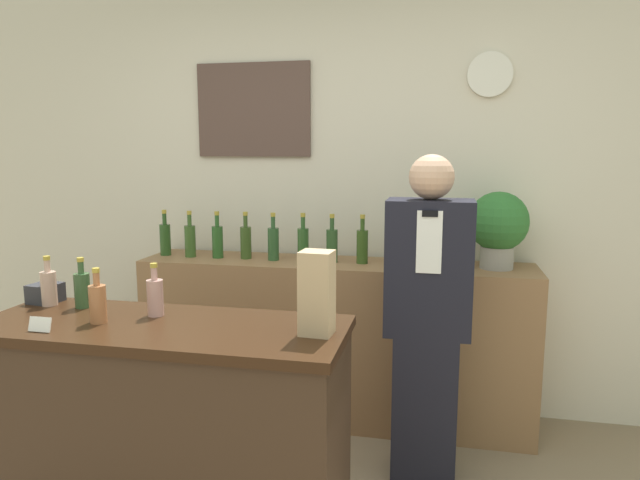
% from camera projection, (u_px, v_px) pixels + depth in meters
% --- Properties ---
extents(back_wall, '(5.20, 0.09, 2.70)m').
position_uv_depth(back_wall, '(334.00, 192.00, 3.56)').
color(back_wall, beige).
rests_on(back_wall, ground_plane).
extents(back_shelf, '(2.31, 0.44, 0.96)m').
position_uv_depth(back_shelf, '(334.00, 341.00, 3.42)').
color(back_shelf, '#8E6642').
rests_on(back_shelf, ground_plane).
extents(display_counter, '(1.47, 0.55, 0.95)m').
position_uv_depth(display_counter, '(165.00, 436.00, 2.30)').
color(display_counter, '#382619').
rests_on(display_counter, ground_plane).
extents(shopkeeper, '(0.40, 0.25, 1.60)m').
position_uv_depth(shopkeeper, '(427.00, 322.00, 2.74)').
color(shopkeeper, black).
rests_on(shopkeeper, ground_plane).
extents(potted_plant, '(0.33, 0.33, 0.43)m').
position_uv_depth(potted_plant, '(498.00, 225.00, 3.14)').
color(potted_plant, '#9E998E').
rests_on(potted_plant, back_shelf).
extents(paper_bag, '(0.12, 0.11, 0.31)m').
position_uv_depth(paper_bag, '(317.00, 293.00, 2.08)').
color(paper_bag, tan).
rests_on(paper_bag, display_counter).
extents(price_card_right, '(0.09, 0.02, 0.06)m').
position_uv_depth(price_card_right, '(40.00, 324.00, 2.13)').
color(price_card_right, white).
rests_on(price_card_right, display_counter).
extents(gift_box, '(0.13, 0.13, 0.08)m').
position_uv_depth(gift_box, '(45.00, 293.00, 2.53)').
color(gift_box, '#2D2D33').
rests_on(gift_box, display_counter).
extents(counter_bottle_0, '(0.07, 0.07, 0.22)m').
position_uv_depth(counter_bottle_0, '(49.00, 287.00, 2.48)').
color(counter_bottle_0, tan).
rests_on(counter_bottle_0, display_counter).
extents(counter_bottle_1, '(0.07, 0.07, 0.22)m').
position_uv_depth(counter_bottle_1, '(82.00, 289.00, 2.44)').
color(counter_bottle_1, '#31512C').
rests_on(counter_bottle_1, display_counter).
extents(counter_bottle_2, '(0.07, 0.07, 0.22)m').
position_uv_depth(counter_bottle_2, '(98.00, 302.00, 2.23)').
color(counter_bottle_2, '#A5653C').
rests_on(counter_bottle_2, display_counter).
extents(counter_bottle_3, '(0.07, 0.07, 0.22)m').
position_uv_depth(counter_bottle_3, '(155.00, 296.00, 2.32)').
color(counter_bottle_3, tan).
rests_on(counter_bottle_3, display_counter).
extents(shelf_bottle_0, '(0.07, 0.07, 0.29)m').
position_uv_depth(shelf_bottle_0, '(165.00, 238.00, 3.55)').
color(shelf_bottle_0, '#284B1E').
rests_on(shelf_bottle_0, back_shelf).
extents(shelf_bottle_1, '(0.07, 0.07, 0.29)m').
position_uv_depth(shelf_bottle_1, '(190.00, 240.00, 3.50)').
color(shelf_bottle_1, '#355523').
rests_on(shelf_bottle_1, back_shelf).
extents(shelf_bottle_2, '(0.07, 0.07, 0.29)m').
position_uv_depth(shelf_bottle_2, '(218.00, 240.00, 3.47)').
color(shelf_bottle_2, '#285422').
rests_on(shelf_bottle_2, back_shelf).
extents(shelf_bottle_3, '(0.07, 0.07, 0.29)m').
position_uv_depth(shelf_bottle_3, '(246.00, 241.00, 3.44)').
color(shelf_bottle_3, '#344D20').
rests_on(shelf_bottle_3, back_shelf).
extents(shelf_bottle_4, '(0.07, 0.07, 0.29)m').
position_uv_depth(shelf_bottle_4, '(273.00, 242.00, 3.39)').
color(shelf_bottle_4, '#2A5029').
rests_on(shelf_bottle_4, back_shelf).
extents(shelf_bottle_5, '(0.07, 0.07, 0.29)m').
position_uv_depth(shelf_bottle_5, '(303.00, 243.00, 3.38)').
color(shelf_bottle_5, '#2D5425').
rests_on(shelf_bottle_5, back_shelf).
extents(shelf_bottle_6, '(0.07, 0.07, 0.29)m').
position_uv_depth(shelf_bottle_6, '(332.00, 244.00, 3.33)').
color(shelf_bottle_6, '#2B4E26').
rests_on(shelf_bottle_6, back_shelf).
extents(shelf_bottle_7, '(0.07, 0.07, 0.29)m').
position_uv_depth(shelf_bottle_7, '(362.00, 245.00, 3.30)').
color(shelf_bottle_7, '#334F1D').
rests_on(shelf_bottle_7, back_shelf).
extents(shelf_bottle_8, '(0.07, 0.07, 0.29)m').
position_uv_depth(shelf_bottle_8, '(393.00, 246.00, 3.25)').
color(shelf_bottle_8, '#265127').
rests_on(shelf_bottle_8, back_shelf).
extents(shelf_bottle_9, '(0.07, 0.07, 0.29)m').
position_uv_depth(shelf_bottle_9, '(424.00, 247.00, 3.23)').
color(shelf_bottle_9, '#34572B').
rests_on(shelf_bottle_9, back_shelf).
extents(shelf_bottle_10, '(0.07, 0.07, 0.29)m').
position_uv_depth(shelf_bottle_10, '(456.00, 248.00, 3.20)').
color(shelf_bottle_10, '#33571F').
rests_on(shelf_bottle_10, back_shelf).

